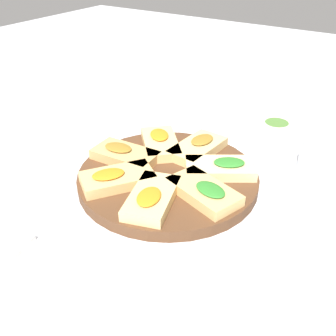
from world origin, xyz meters
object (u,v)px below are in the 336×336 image
Objects in this scene: dipping_bowl at (276,128)px; water_glass at (316,157)px; serving_board at (168,177)px; plate_left at (211,112)px.

water_glass is at bearing -44.78° from dipping_bowl.
serving_board is 0.34m from dipping_bowl.
plate_left is at bearing 103.71° from serving_board.
plate_left is at bearing 173.22° from dipping_bowl.
serving_board is at bearing -76.29° from plate_left.
serving_board reaches higher than plate_left.
water_glass reaches higher than plate_left.
water_glass is 0.18m from dipping_bowl.
dipping_bowl reaches higher than plate_left.
water_glass is at bearing -25.13° from plate_left.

